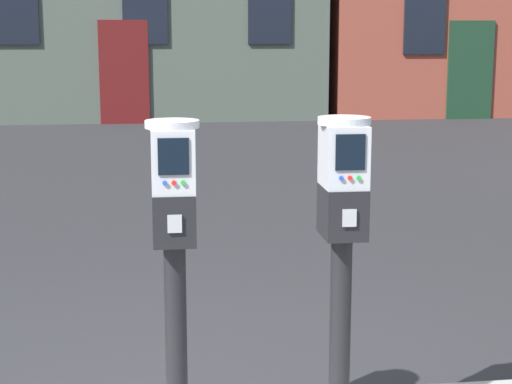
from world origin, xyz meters
TOP-DOWN VIEW (x-y plane):
  - parking_meter_near_kerb at (0.05, -0.29)m, footprint 0.22×0.25m
  - parking_meter_twin_adjacent at (0.75, -0.29)m, footprint 0.22×0.25m

SIDE VIEW (x-z plane):
  - parking_meter_near_kerb at x=0.05m, z-range 0.40..1.80m
  - parking_meter_twin_adjacent at x=0.75m, z-range 0.40..1.80m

